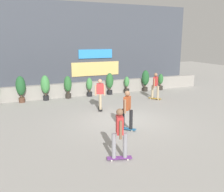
% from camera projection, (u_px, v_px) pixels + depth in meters
% --- Properties ---
extents(ground_plane, '(48.00, 48.00, 0.00)m').
position_uv_depth(ground_plane, '(124.00, 122.00, 11.34)').
color(ground_plane, '#9E9B96').
extents(planter_wall, '(18.00, 0.40, 0.90)m').
position_uv_depth(planter_wall, '(87.00, 88.00, 16.64)').
color(planter_wall, gray).
rests_on(planter_wall, ground).
extents(building_backdrop, '(20.00, 2.08, 6.50)m').
position_uv_depth(building_backdrop, '(72.00, 45.00, 19.60)').
color(building_backdrop, '#424751').
rests_on(building_backdrop, ground).
extents(potted_plant_1, '(0.57, 0.57, 1.61)m').
position_uv_depth(potted_plant_1, '(21.00, 87.00, 14.55)').
color(potted_plant_1, brown).
rests_on(potted_plant_1, ground).
extents(potted_plant_2, '(0.55, 0.55, 1.58)m').
position_uv_depth(potted_plant_2, '(45.00, 86.00, 15.08)').
color(potted_plant_2, black).
rests_on(potted_plant_2, ground).
extents(potted_plant_3, '(0.49, 0.49, 1.45)m').
position_uv_depth(potted_plant_3, '(68.00, 85.00, 15.63)').
color(potted_plant_3, '#2D2823').
rests_on(potted_plant_3, ground).
extents(potted_plant_4, '(0.39, 0.39, 1.26)m').
position_uv_depth(potted_plant_4, '(89.00, 86.00, 16.19)').
color(potted_plant_4, black).
rests_on(potted_plant_4, ground).
extents(potted_plant_5, '(0.51, 0.51, 1.49)m').
position_uv_depth(potted_plant_5, '(110.00, 82.00, 16.69)').
color(potted_plant_5, black).
rests_on(potted_plant_5, ground).
extents(potted_plant_6, '(0.36, 0.36, 1.18)m').
position_uv_depth(potted_plant_6, '(127.00, 84.00, 17.23)').
color(potted_plant_6, '#2D2823').
rests_on(potted_plant_6, ground).
extents(potted_plant_7, '(0.54, 0.54, 1.55)m').
position_uv_depth(potted_plant_7, '(145.00, 79.00, 17.72)').
color(potted_plant_7, '#2D2823').
rests_on(potted_plant_7, ground).
extents(potted_plant_8, '(0.37, 0.37, 1.22)m').
position_uv_depth(potted_plant_8, '(161.00, 81.00, 18.26)').
color(potted_plant_8, '#2D2823').
rests_on(potted_plant_8, ground).
extents(skater_foreground, '(0.70, 0.72, 1.70)m').
position_uv_depth(skater_foreground, '(127.00, 109.00, 10.08)').
color(skater_foreground, '#266699').
rests_on(skater_foreground, ground).
extents(skater_by_wall_right, '(0.54, 0.82, 1.70)m').
position_uv_depth(skater_by_wall_right, '(100.00, 93.00, 13.01)').
color(skater_by_wall_right, black).
rests_on(skater_by_wall_right, ground).
extents(skater_by_wall_left, '(0.66, 0.75, 1.70)m').
position_uv_depth(skater_by_wall_left, '(155.00, 85.00, 15.28)').
color(skater_by_wall_left, '#BF8C26').
rests_on(skater_by_wall_left, ground).
extents(skater_far_right, '(0.82, 0.54, 1.70)m').
position_uv_depth(skater_far_right, '(120.00, 132.00, 7.55)').
color(skater_far_right, '#72338C').
rests_on(skater_far_right, ground).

